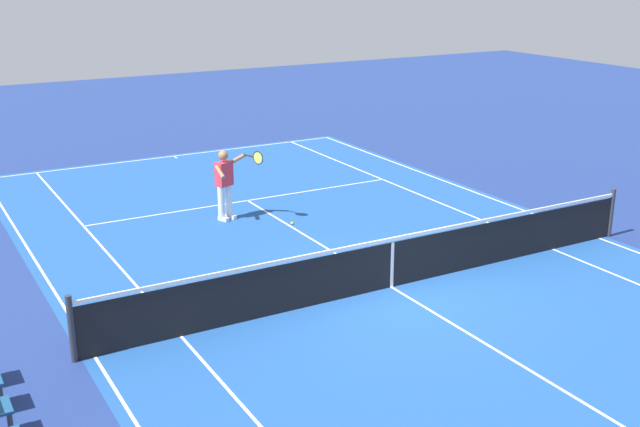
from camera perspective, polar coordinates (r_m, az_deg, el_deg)
The scene contains 6 objects.
ground_plane at distance 14.83m, azimuth 5.15°, elevation -5.30°, with size 60.00×60.00×0.00m, color navy.
court_slab at distance 14.83m, azimuth 5.15°, elevation -5.30°, with size 24.20×11.40×0.00m, color #1E4C93.
court_line_markings at distance 14.83m, azimuth 5.15°, elevation -5.28°, with size 23.85×11.05×0.01m.
tennis_net at distance 14.64m, azimuth 5.20°, elevation -3.53°, with size 0.10×11.70×1.08m.
tennis_player_near at distance 18.43m, azimuth -6.82°, elevation 2.33°, with size 0.94×0.91×1.70m.
tennis_ball at distance 18.19m, azimuth -2.02°, elevation -0.70°, with size 0.07×0.07×0.07m, color #CCE01E.
Camera 1 is at (-11.16, 7.86, 5.78)m, focal length 44.40 mm.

